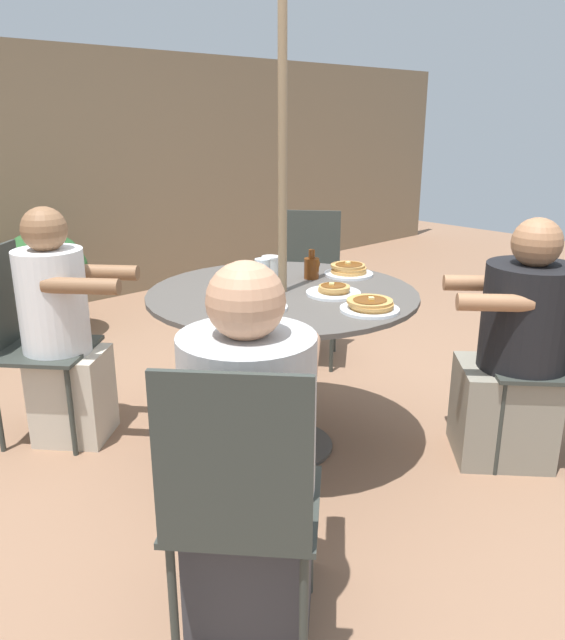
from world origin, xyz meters
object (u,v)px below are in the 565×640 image
syrup_bottle (312,267)px  potted_shrub (45,280)px  drinking_glass_a (263,274)px  patio_table (282,321)px  patio_chair_west (241,498)px  pancake_plate_d (370,306)px  patio_chair_south (26,333)px  pancake_plate_b (334,291)px  pancake_plate_c (258,305)px  diner_west (250,467)px  diner_north (516,356)px  diner_south (62,336)px  coffee_cup (270,269)px  patio_chair_east (307,277)px  pancake_plate_a (348,270)px  patio_chair_north (559,349)px

syrup_bottle → potted_shrub: size_ratio=0.18×
drinking_glass_a → patio_table: bearing=-71.3°
patio_chair_west → pancake_plate_d: patio_chair_west is taller
patio_table → pancake_plate_d: pancake_plate_d is taller
patio_chair_south → pancake_plate_b: patio_chair_south is taller
pancake_plate_c → pancake_plate_b: bearing=-8.8°
patio_chair_west → pancake_plate_c: patio_chair_west is taller
diner_west → patio_chair_west: bearing=-90.0°
diner_north → drinking_glass_a: 1.14m
diner_south → drinking_glass_a: 0.97m
patio_chair_west → syrup_bottle: bearing=85.4°
patio_chair_west → coffee_cup: 1.37m
pancake_plate_c → drinking_glass_a: 0.31m
patio_chair_south → pancake_plate_b: (0.91, -1.07, 0.25)m
patio_chair_east → syrup_bottle: (-0.65, -0.68, 0.28)m
patio_chair_south → patio_chair_west: same height
patio_chair_east → syrup_bottle: size_ratio=6.72×
patio_table → diner_south: 1.01m
diner_north → pancake_plate_a: diner_north is taller
potted_shrub → patio_table: bearing=-86.4°
drinking_glass_a → patio_chair_west: bearing=-133.8°
diner_north → coffee_cup: 1.13m
patio_chair_east → diner_west: bearing=91.0°
pancake_plate_c → syrup_bottle: syrup_bottle is taller
pancake_plate_a → pancake_plate_d: pancake_plate_a is taller
patio_chair_east → patio_chair_west: 2.36m
pancake_plate_c → patio_table: bearing=27.1°
syrup_bottle → pancake_plate_a: bearing=-22.9°
patio_table → syrup_bottle: size_ratio=8.56×
patio_chair_east → potted_shrub: bearing=-4.4°
patio_chair_east → patio_chair_south: 1.70m
syrup_bottle → drinking_glass_a: (-0.28, 0.02, 0.01)m
diner_north → coffee_cup: bearing=81.5°
diner_north → diner_west: diner_west is taller
patio_table → diner_south: bearing=131.5°
pancake_plate_a → potted_shrub: pancake_plate_a is taller
patio_chair_east → patio_chair_west: same height
patio_chair_north → diner_south: 2.19m
patio_chair_east → diner_west: 2.19m
pancake_plate_d → coffee_cup: bearing=88.4°
pancake_plate_c → drinking_glass_a: bearing=45.6°
diner_north → diner_west: bearing=134.5°
patio_chair_west → pancake_plate_b: (1.00, 0.61, 0.25)m
patio_chair_north → pancake_plate_a: bearing=70.7°
patio_chair_east → patio_chair_north: bearing=136.6°
pancake_plate_a → pancake_plate_c: pancake_plate_a is taller
patio_table → patio_chair_north: 1.18m
pancake_plate_d → syrup_bottle: 0.55m
patio_chair_west → pancake_plate_a: 1.55m
patio_chair_north → potted_shrub: bearing=64.0°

